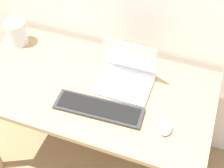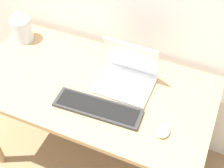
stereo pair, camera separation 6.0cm
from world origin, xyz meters
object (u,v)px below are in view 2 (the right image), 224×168
(keyboard, at_px, (98,108))
(mouse, at_px, (163,131))
(vase, at_px, (21,26))
(laptop, at_px, (127,75))

(keyboard, xyz_separation_m, mouse, (0.34, -0.01, 0.01))
(keyboard, xyz_separation_m, vase, (-0.66, 0.33, 0.09))
(laptop, xyz_separation_m, vase, (-0.73, 0.09, 0.05))
(laptop, bearing_deg, keyboard, -106.06)
(laptop, height_order, vase, laptop)
(laptop, distance_m, keyboard, 0.25)
(keyboard, distance_m, mouse, 0.34)
(keyboard, height_order, vase, vase)
(mouse, distance_m, vase, 1.06)
(mouse, bearing_deg, laptop, 138.91)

